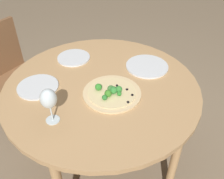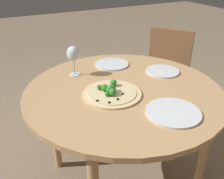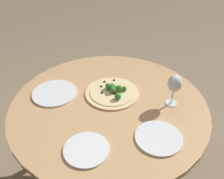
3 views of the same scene
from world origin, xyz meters
TOP-DOWN VIEW (x-y plane):
  - dining_table at (0.00, 0.00)m, footprint 1.11×1.11m
  - pizza at (0.03, -0.09)m, footprint 0.32×0.32m
  - wine_glass at (-0.30, -0.18)m, footprint 0.08×0.08m
  - plate_near at (-0.08, 0.34)m, footprint 0.21×0.21m
  - plate_far at (0.33, 0.08)m, footprint 0.26×0.26m
  - plate_side at (-0.34, 0.10)m, footprint 0.23×0.23m

SIDE VIEW (x-z plane):
  - dining_table at x=0.00m, z-range 0.29..1.03m
  - plate_near at x=-0.08m, z-range 0.74..0.75m
  - plate_far at x=0.33m, z-range 0.74..0.75m
  - plate_side at x=-0.34m, z-range 0.74..0.75m
  - pizza at x=0.03m, z-range 0.72..0.78m
  - wine_glass at x=-0.30m, z-range 0.78..0.96m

